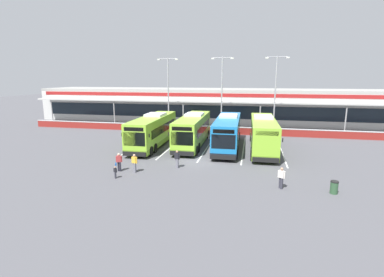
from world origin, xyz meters
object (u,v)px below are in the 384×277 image
Objects in this scene: pedestrian_near_bin at (281,177)px; coach_bus_centre at (228,133)px; pedestrian_approaching_bus at (177,158)px; pedestrian_with_handbag at (119,162)px; pedestrian_in_dark_coat at (134,163)px; coach_bus_leftmost at (153,131)px; lamp_post_west at (168,89)px; coach_bus_left_centre at (193,131)px; lamp_post_east at (275,90)px; pedestrian_child at (115,172)px; litter_bin at (334,187)px; lamp_post_centre at (222,90)px; coach_bus_right_centre at (263,134)px.

coach_bus_centre is at bearing 113.10° from pedestrian_near_bin.
pedestrian_approaching_bus is (-3.78, -8.51, -0.91)m from coach_bus_centre.
pedestrian_in_dark_coat is (1.46, -0.02, 0.02)m from pedestrian_with_handbag.
lamp_post_west is (-1.42, 11.23, 4.50)m from coach_bus_leftmost.
coach_bus_centre is 15.39m from lamp_post_west.
coach_bus_left_centre is at bearing -58.93° from lamp_post_west.
pedestrian_near_bin is 0.15× the size of lamp_post_east.
pedestrian_with_handbag is at bearing -129.02° from coach_bus_centre.
pedestrian_child is 0.09× the size of lamp_post_east.
coach_bus_left_centre reaches higher than pedestrian_near_bin.
pedestrian_in_dark_coat is 24.78m from lamp_post_east.
lamp_post_east is at bearing 62.73° from pedestrian_approaching_bus.
litter_bin is at bearing -3.19° from pedestrian_near_bin.
lamp_post_west reaches higher than coach_bus_leftmost.
lamp_post_west is at bearing 97.22° from coach_bus_leftmost.
lamp_post_west reaches higher than pedestrian_in_dark_coat.
pedestrian_with_handbag is 21.83m from lamp_post_west.
pedestrian_with_handbag is 25.56m from lamp_post_east.
litter_bin is at bearing -4.86° from pedestrian_with_handbag.
coach_bus_left_centre is 9.15m from pedestrian_approaching_bus.
coach_bus_left_centre reaches higher than litter_bin.
pedestrian_in_dark_coat is at bearing 174.74° from litter_bin.
pedestrian_near_bin is 0.15× the size of lamp_post_centre.
pedestrian_in_dark_coat is at bearing -136.66° from coach_bus_right_centre.
lamp_post_east reaches higher than coach_bus_centre.
litter_bin is (17.41, -11.30, -1.32)m from coach_bus_leftmost.
coach_bus_left_centre is at bearing 92.73° from pedestrian_approaching_bus.
lamp_post_west is (-10.23, 10.57, 4.50)m from coach_bus_centre.
pedestrian_child is 23.88m from lamp_post_centre.
coach_bus_right_centre reaches higher than pedestrian_approaching_bus.
lamp_post_west is (-14.22, 10.67, 4.50)m from coach_bus_right_centre.
coach_bus_left_centre is 1.00× the size of coach_bus_right_centre.
litter_bin is at bearing -68.75° from coach_bus_right_centre.
lamp_post_centre is (6.96, 10.74, 4.50)m from coach_bus_leftmost.
pedestrian_with_handbag reaches higher than pedestrian_child.
coach_bus_leftmost is at bearing 141.25° from pedestrian_near_bin.
pedestrian_child is 5.64m from pedestrian_approaching_bus.
litter_bin is at bearing 1.09° from pedestrian_child.
lamp_post_west is (-15.25, 22.32, 5.42)m from pedestrian_near_bin.
pedestrian_approaching_bus is at bearing 31.46° from pedestrian_in_dark_coat.
lamp_post_centre and lamp_post_east have the same top height.
coach_bus_centre is 12.69m from pedestrian_in_dark_coat.
coach_bus_centre reaches higher than pedestrian_with_handbag.
pedestrian_approaching_bus is at bearing -87.27° from coach_bus_left_centre.
coach_bus_left_centre is 7.53× the size of pedestrian_with_handbag.
lamp_post_centre is at bearing 76.06° from coach_bus_left_centre.
pedestrian_child is 23.66m from lamp_post_west.
coach_bus_centre reaches higher than pedestrian_approaching_bus.
pedestrian_approaching_bus is 12.85m from litter_bin.
pedestrian_child is at bearing -138.21° from pedestrian_approaching_bus.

